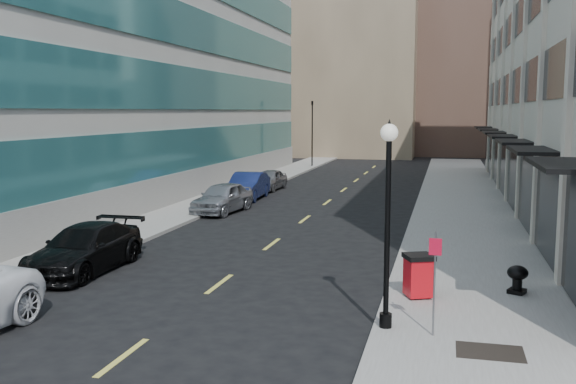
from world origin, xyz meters
The scene contains 18 objects.
sidewalk_right centered at (7.50, 20.00, 0.07)m, with size 5.00×80.00×0.15m, color gray.
sidewalk_left centered at (-6.50, 20.00, 0.07)m, with size 3.00×80.00×0.15m, color gray.
building_left centered at (-15.95, 27.00, 9.99)m, with size 16.14×46.00×20.00m.
skyline_tan_near centered at (-4.00, 68.00, 14.00)m, with size 14.00×18.00×28.00m, color #937F60.
skyline_brown centered at (8.00, 72.00, 17.00)m, with size 12.00×16.00×34.00m, color brown.
skyline_tan_far centered at (-14.00, 78.00, 11.00)m, with size 12.00×14.00×22.00m, color #937F60.
skyline_stone centered at (18.00, 66.00, 10.00)m, with size 10.00×14.00×20.00m, color beige.
grate_far centered at (7.60, 3.80, 0.15)m, with size 1.40×1.00×0.01m, color black.
road_centerline centered at (0.00, 17.00, 0.01)m, with size 0.15×68.20×0.01m.
traffic_signal centered at (-5.50, 48.00, 5.72)m, with size 0.66×0.66×6.98m.
car_black_pickup centered at (-4.80, 8.42, 0.75)m, with size 2.11×5.19×1.51m, color black.
car_silver_sedan centered at (-4.57, 21.00, 0.78)m, with size 1.84×4.58×1.56m, color gray.
car_blue_sedan centered at (-4.80, 26.05, 0.79)m, with size 1.68×4.81×1.58m, color navy.
car_grey_sedan centered at (-4.80, 30.80, 0.68)m, with size 1.61×3.99×1.36m, color slate.
trash_bin centered at (5.93, 7.53, 0.79)m, with size 0.97×0.97×1.20m.
lamppost centered at (5.30, 4.85, 3.02)m, with size 0.41×0.41×4.89m.
sign_post centered at (6.40, 4.53, 1.70)m, with size 0.28×0.07×2.41m.
urn_planter centered at (8.60, 8.56, 0.63)m, with size 0.57×0.57×0.79m.
Camera 1 is at (6.59, -9.87, 5.22)m, focal length 40.00 mm.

